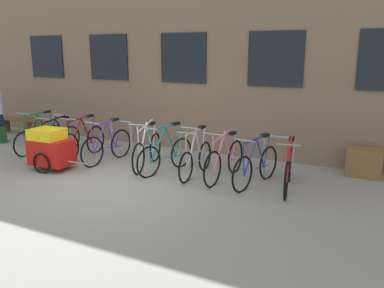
{
  "coord_description": "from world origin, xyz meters",
  "views": [
    {
      "loc": [
        4.98,
        -5.98,
        2.61
      ],
      "look_at": [
        1.07,
        1.6,
        0.59
      ],
      "focal_mm": 37.36,
      "sensor_mm": 36.0,
      "label": 1
    }
  ],
  "objects_px": {
    "bicycle_pink": "(225,160)",
    "planter_box": "(364,163)",
    "bicycle_white": "(147,150)",
    "bicycle_red": "(289,169)",
    "bicycle_green": "(39,138)",
    "bicycle_maroon": "(83,142)",
    "bicycle_blue": "(256,166)",
    "bicycle_purple": "(107,146)",
    "bicycle_silver": "(196,159)",
    "backpack": "(1,135)",
    "bicycle_black": "(58,140)",
    "wooden_bench": "(17,123)",
    "bicycle_teal": "(166,155)",
    "bike_trailer": "(51,148)"
  },
  "relations": [
    {
      "from": "bicycle_pink",
      "to": "planter_box",
      "type": "bearing_deg",
      "value": 30.55
    },
    {
      "from": "bicycle_pink",
      "to": "bicycle_white",
      "type": "relative_size",
      "value": 1.04
    },
    {
      "from": "bicycle_red",
      "to": "bicycle_green",
      "type": "distance_m",
      "value": 6.48
    },
    {
      "from": "bicycle_maroon",
      "to": "planter_box",
      "type": "relative_size",
      "value": 2.51
    },
    {
      "from": "bicycle_pink",
      "to": "bicycle_blue",
      "type": "xyz_separation_m",
      "value": [
        0.69,
        -0.06,
        -0.01
      ]
    },
    {
      "from": "bicycle_green",
      "to": "bicycle_maroon",
      "type": "height_order",
      "value": "bicycle_green"
    },
    {
      "from": "bicycle_red",
      "to": "bicycle_blue",
      "type": "xyz_separation_m",
      "value": [
        -0.63,
        -0.06,
        -0.0
      ]
    },
    {
      "from": "bicycle_purple",
      "to": "bicycle_silver",
      "type": "relative_size",
      "value": 1.05
    },
    {
      "from": "bicycle_pink",
      "to": "bicycle_red",
      "type": "bearing_deg",
      "value": -0.02
    },
    {
      "from": "bicycle_silver",
      "to": "backpack",
      "type": "relative_size",
      "value": 3.71
    },
    {
      "from": "bicycle_pink",
      "to": "planter_box",
      "type": "relative_size",
      "value": 2.59
    },
    {
      "from": "planter_box",
      "to": "backpack",
      "type": "bearing_deg",
      "value": -171.84
    },
    {
      "from": "bicycle_purple",
      "to": "bicycle_white",
      "type": "relative_size",
      "value": 0.98
    },
    {
      "from": "bicycle_black",
      "to": "wooden_bench",
      "type": "xyz_separation_m",
      "value": [
        -3.04,
        1.26,
        -0.01
      ]
    },
    {
      "from": "bicycle_teal",
      "to": "planter_box",
      "type": "bearing_deg",
      "value": 22.74
    },
    {
      "from": "backpack",
      "to": "bicycle_pink",
      "type": "bearing_deg",
      "value": 4.3
    },
    {
      "from": "wooden_bench",
      "to": "bicycle_blue",
      "type": "bearing_deg",
      "value": -8.71
    },
    {
      "from": "planter_box",
      "to": "bicycle_blue",
      "type": "bearing_deg",
      "value": -139.96
    },
    {
      "from": "bicycle_white",
      "to": "wooden_bench",
      "type": "xyz_separation_m",
      "value": [
        -5.74,
        1.22,
        -0.03
      ]
    },
    {
      "from": "bicycle_maroon",
      "to": "bicycle_teal",
      "type": "bearing_deg",
      "value": -1.95
    },
    {
      "from": "bicycle_purple",
      "to": "bicycle_blue",
      "type": "xyz_separation_m",
      "value": [
        3.68,
        0.02,
        -0.01
      ]
    },
    {
      "from": "bicycle_maroon",
      "to": "planter_box",
      "type": "bearing_deg",
      "value": 13.74
    },
    {
      "from": "bicycle_silver",
      "to": "bicycle_purple",
      "type": "bearing_deg",
      "value": -179.93
    },
    {
      "from": "bicycle_green",
      "to": "bicycle_black",
      "type": "xyz_separation_m",
      "value": [
        0.55,
        0.1,
        -0.01
      ]
    },
    {
      "from": "planter_box",
      "to": "wooden_bench",
      "type": "bearing_deg",
      "value": -178.41
    },
    {
      "from": "bicycle_teal",
      "to": "bicycle_pink",
      "type": "bearing_deg",
      "value": 5.28
    },
    {
      "from": "bicycle_black",
      "to": "planter_box",
      "type": "distance_m",
      "value": 7.32
    },
    {
      "from": "bicycle_green",
      "to": "bicycle_red",
      "type": "bearing_deg",
      "value": 1.22
    },
    {
      "from": "bicycle_red",
      "to": "bicycle_purple",
      "type": "height_order",
      "value": "bicycle_purple"
    },
    {
      "from": "wooden_bench",
      "to": "bicycle_purple",
      "type": "bearing_deg",
      "value": -15.52
    },
    {
      "from": "bicycle_red",
      "to": "bicycle_white",
      "type": "bearing_deg",
      "value": 179.9
    },
    {
      "from": "bicycle_red",
      "to": "bike_trailer",
      "type": "bearing_deg",
      "value": -167.44
    },
    {
      "from": "bicycle_maroon",
      "to": "wooden_bench",
      "type": "height_order",
      "value": "bicycle_maroon"
    },
    {
      "from": "bicycle_black",
      "to": "bicycle_purple",
      "type": "bearing_deg",
      "value": -1.03
    },
    {
      "from": "bicycle_silver",
      "to": "bicycle_white",
      "type": "xyz_separation_m",
      "value": [
        -1.27,
        0.07,
        0.02
      ]
    },
    {
      "from": "wooden_bench",
      "to": "backpack",
      "type": "height_order",
      "value": "wooden_bench"
    },
    {
      "from": "bike_trailer",
      "to": "planter_box",
      "type": "distance_m",
      "value": 6.79
    },
    {
      "from": "bicycle_green",
      "to": "backpack",
      "type": "height_order",
      "value": "bicycle_green"
    },
    {
      "from": "bicycle_red",
      "to": "wooden_bench",
      "type": "relative_size",
      "value": 1.16
    },
    {
      "from": "bicycle_red",
      "to": "bicycle_silver",
      "type": "relative_size",
      "value": 1.09
    },
    {
      "from": "bicycle_pink",
      "to": "bicycle_green",
      "type": "distance_m",
      "value": 5.16
    },
    {
      "from": "bicycle_purple",
      "to": "bicycle_black",
      "type": "height_order",
      "value": "bicycle_purple"
    },
    {
      "from": "bicycle_red",
      "to": "bicycle_teal",
      "type": "bearing_deg",
      "value": -177.36
    },
    {
      "from": "bicycle_purple",
      "to": "planter_box",
      "type": "distance_m",
      "value": 5.76
    },
    {
      "from": "bicycle_blue",
      "to": "bicycle_green",
      "type": "bearing_deg",
      "value": -179.19
    },
    {
      "from": "bicycle_purple",
      "to": "bicycle_teal",
      "type": "bearing_deg",
      "value": -1.82
    },
    {
      "from": "bicycle_green",
      "to": "bicycle_black",
      "type": "relative_size",
      "value": 0.99
    },
    {
      "from": "bicycle_red",
      "to": "bicycle_green",
      "type": "relative_size",
      "value": 1.09
    },
    {
      "from": "bicycle_pink",
      "to": "bicycle_green",
      "type": "relative_size",
      "value": 1.11
    },
    {
      "from": "bicycle_green",
      "to": "bicycle_teal",
      "type": "distance_m",
      "value": 3.82
    }
  ]
}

